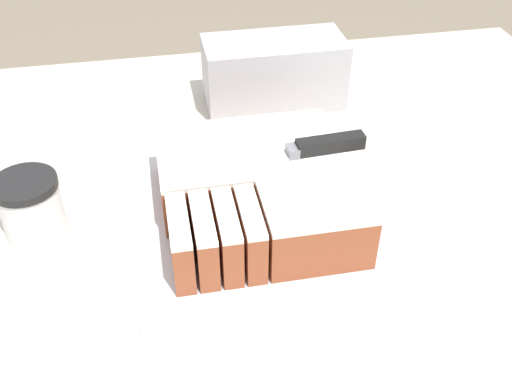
# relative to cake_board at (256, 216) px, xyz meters

# --- Properties ---
(countertop) EXTENTS (1.40, 1.10, 0.91)m
(countertop) POSITION_rel_cake_board_xyz_m (0.02, 0.04, -0.46)
(countertop) COLOR beige
(countertop) RESTS_ON ground_plane
(cake_board) EXTENTS (0.36, 0.37, 0.01)m
(cake_board) POSITION_rel_cake_board_xyz_m (0.00, 0.00, 0.00)
(cake_board) COLOR silver
(cake_board) RESTS_ON countertop
(cake) EXTENTS (0.27, 0.29, 0.09)m
(cake) POSITION_rel_cake_board_xyz_m (0.00, 0.00, 0.05)
(cake) COLOR #994C2D
(cake) RESTS_ON cake_board
(knife) EXTENTS (0.27, 0.04, 0.02)m
(knife) POSITION_rel_cake_board_xyz_m (0.09, 0.02, 0.10)
(knife) COLOR silver
(knife) RESTS_ON cake
(coffee_cup) EXTENTS (0.09, 0.09, 0.10)m
(coffee_cup) POSITION_rel_cake_board_xyz_m (-0.32, 0.03, 0.05)
(coffee_cup) COLOR white
(coffee_cup) RESTS_ON countertop
(storage_box) EXTENTS (0.26, 0.12, 0.13)m
(storage_box) POSITION_rel_cake_board_xyz_m (0.10, 0.34, 0.06)
(storage_box) COLOR #B2B2B7
(storage_box) RESTS_ON countertop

